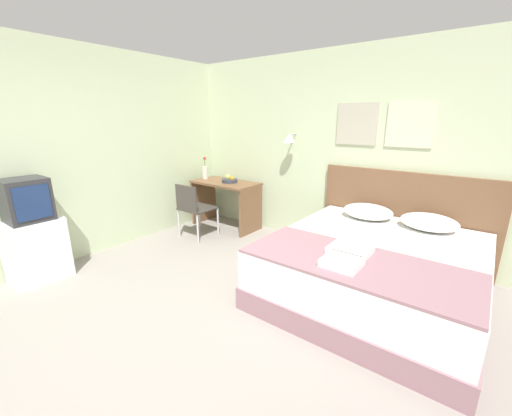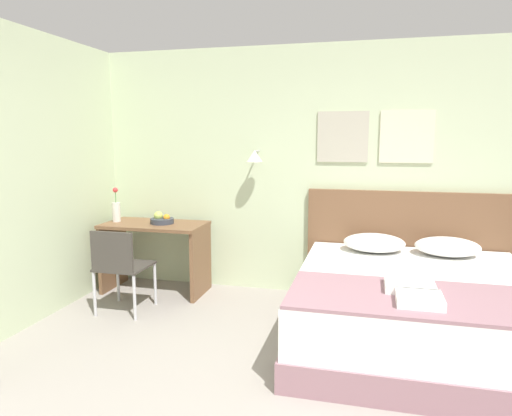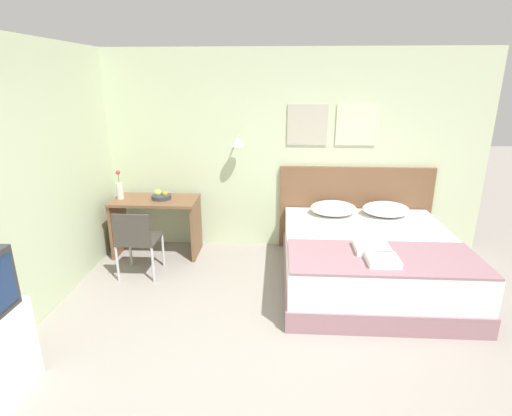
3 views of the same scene
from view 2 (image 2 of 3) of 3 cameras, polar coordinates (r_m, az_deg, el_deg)
wall_back at (r=4.93m, az=6.68°, el=4.53°), size 5.42×0.31×2.65m
bed at (r=4.04m, az=19.25°, el=-11.99°), size 1.93×2.04×0.59m
headboard at (r=4.96m, az=18.36°, el=-4.66°), size 2.05×0.06×1.15m
pillow_left at (r=4.61m, az=14.55°, el=-4.22°), size 0.59×0.47×0.17m
pillow_right at (r=4.67m, az=22.81°, el=-4.48°), size 0.59×0.47×0.17m
throw_blanket at (r=3.38m, az=20.41°, el=-10.57°), size 1.87×0.81×0.02m
folded_towel_near_foot at (r=3.49m, az=18.63°, el=-9.13°), size 0.34×0.31×0.06m
folded_towel_mid_bed at (r=3.23m, az=19.75°, el=-10.68°), size 0.30×0.28×0.06m
desk at (r=5.14m, az=-12.48°, el=-4.51°), size 1.10×0.59×0.77m
desk_chair at (r=4.57m, az=-16.72°, el=-6.64°), size 0.46×0.46×0.83m
fruit_bowl at (r=5.06m, az=-11.70°, el=-1.44°), size 0.25×0.25×0.13m
flower_vase at (r=5.27m, az=-17.07°, el=-0.24°), size 0.09×0.09×0.38m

